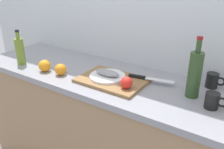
{
  "coord_description": "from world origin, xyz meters",
  "views": [
    {
      "loc": [
        0.87,
        -1.22,
        1.56
      ],
      "look_at": [
        0.1,
        -0.05,
        0.95
      ],
      "focal_mm": 38.73,
      "sensor_mm": 36.0,
      "label": 1
    }
  ],
  "objects": [
    {
      "name": "back_wall",
      "position": [
        0.0,
        0.33,
        1.25
      ],
      "size": [
        3.2,
        0.05,
        2.5
      ],
      "primitive_type": "cube",
      "color": "silver",
      "rests_on": "ground_plane"
    },
    {
      "name": "cutting_board",
      "position": [
        0.1,
        -0.05,
        0.91
      ],
      "size": [
        0.42,
        0.3,
        0.02
      ],
      "primitive_type": "cube",
      "color": "olive",
      "rests_on": "kitchen_counter"
    },
    {
      "name": "coffee_mug_1",
      "position": [
        0.71,
        -0.04,
        0.94
      ],
      "size": [
        0.11,
        0.07,
        0.09
      ],
      "color": "black",
      "rests_on": "kitchen_counter"
    },
    {
      "name": "orange_1",
      "position": [
        -0.25,
        -0.16,
        0.94
      ],
      "size": [
        0.08,
        0.08,
        0.08
      ],
      "primitive_type": "sphere",
      "color": "orange",
      "rests_on": "kitchen_counter"
    },
    {
      "name": "chef_knife",
      "position": [
        0.28,
        0.06,
        0.93
      ],
      "size": [
        0.29,
        0.08,
        0.02
      ],
      "rotation": [
        0.0,
        0.0,
        0.19
      ],
      "color": "silver",
      "rests_on": "cutting_board"
    },
    {
      "name": "kitchen_counter",
      "position": [
        0.0,
        0.0,
        0.45
      ],
      "size": [
        2.0,
        0.6,
        0.9
      ],
      "color": "#9E7A56",
      "rests_on": "ground_plane"
    },
    {
      "name": "wine_bottle",
      "position": [
        0.58,
        0.04,
        1.04
      ],
      "size": [
        0.07,
        0.07,
        0.35
      ],
      "color": "#2D4723",
      "rests_on": "kitchen_counter"
    },
    {
      "name": "fish_fillet",
      "position": [
        0.06,
        -0.05,
        0.95
      ],
      "size": [
        0.17,
        0.07,
        0.04
      ],
      "primitive_type": "ellipsoid",
      "color": "gray",
      "rests_on": "white_plate"
    },
    {
      "name": "tomato_0",
      "position": [
        0.24,
        -0.12,
        0.96
      ],
      "size": [
        0.07,
        0.07,
        0.07
      ],
      "primitive_type": "sphere",
      "color": "red",
      "rests_on": "cutting_board"
    },
    {
      "name": "olive_oil_bottle",
      "position": [
        -0.65,
        -0.17,
        1.01
      ],
      "size": [
        0.06,
        0.06,
        0.26
      ],
      "color": "olive",
      "rests_on": "kitchen_counter"
    },
    {
      "name": "orange_0",
      "position": [
        -0.39,
        -0.17,
        0.94
      ],
      "size": [
        0.08,
        0.08,
        0.08
      ],
      "primitive_type": "sphere",
      "color": "orange",
      "rests_on": "kitchen_counter"
    },
    {
      "name": "coffee_mug_0",
      "position": [
        0.65,
        0.21,
        0.95
      ],
      "size": [
        0.11,
        0.07,
        0.09
      ],
      "color": "black",
      "rests_on": "kitchen_counter"
    },
    {
      "name": "white_plate",
      "position": [
        0.06,
        -0.05,
        0.93
      ],
      "size": [
        0.23,
        0.23,
        0.01
      ],
      "primitive_type": "cylinder",
      "color": "white",
      "rests_on": "cutting_board"
    }
  ]
}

